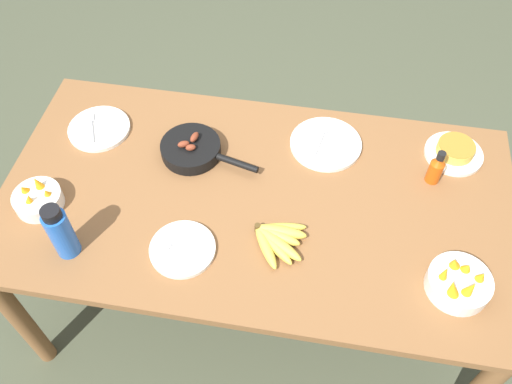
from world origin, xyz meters
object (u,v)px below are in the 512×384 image
hot_sauce_bottle (436,168)px  water_bottle (61,232)px  frittata_plate_center (455,151)px  skillet (192,149)px  empty_plate_far_left (183,249)px  banana_bunch (276,238)px  empty_plate_near_front (326,144)px  empty_plate_far_right (99,129)px  fruit_bowl_mango (459,283)px  fruit_bowl_citrus (38,199)px

hot_sauce_bottle → water_bottle: bearing=-156.9°
frittata_plate_center → hot_sauce_bottle: size_ratio=1.49×
skillet → empty_plate_far_left: bearing=-66.4°
banana_bunch → empty_plate_near_front: bearing=75.1°
frittata_plate_center → empty_plate_near_front: (-0.47, -0.03, -0.01)m
empty_plate_near_front → empty_plate_far_left: (-0.41, -0.54, 0.00)m
banana_bunch → empty_plate_far_right: banana_bunch is taller
empty_plate_far_left → fruit_bowl_mango: 0.87m
empty_plate_near_front → fruit_bowl_citrus: bearing=-154.9°
skillet → fruit_bowl_mango: bearing=-8.7°
fruit_bowl_mango → hot_sauce_bottle: 0.43m
empty_plate_near_front → empty_plate_far_left: bearing=-127.6°
skillet → fruit_bowl_mango: 1.02m
empty_plate_near_front → skillet: bearing=-165.0°
banana_bunch → empty_plate_far_left: 0.31m
banana_bunch → frittata_plate_center: 0.76m
hot_sauce_bottle → fruit_bowl_mango: bearing=-81.7°
frittata_plate_center → water_bottle: (-1.25, -0.63, 0.08)m
skillet → fruit_bowl_citrus: 0.56m
frittata_plate_center → empty_plate_near_front: frittata_plate_center is taller
empty_plate_far_left → fruit_bowl_citrus: size_ratio=1.31×
skillet → empty_plate_far_left: (0.07, -0.41, -0.02)m
empty_plate_near_front → water_bottle: (-0.78, -0.60, 0.10)m
empty_plate_far_left → empty_plate_far_right: size_ratio=0.91×
skillet → fruit_bowl_citrus: bearing=-131.5°
fruit_bowl_mango → empty_plate_far_left: bearing=-179.2°
banana_bunch → skillet: skillet is taller
skillet → empty_plate_near_front: size_ratio=1.39×
frittata_plate_center → water_bottle: 1.40m
banana_bunch → fruit_bowl_citrus: bearing=179.3°
empty_plate_near_front → fruit_bowl_citrus: (-0.95, -0.44, 0.02)m
hot_sauce_bottle → skillet: bearing=-178.2°
fruit_bowl_mango → empty_plate_far_right: bearing=160.8°
fruit_bowl_mango → water_bottle: (-1.23, -0.07, 0.07)m
banana_bunch → empty_plate_near_front: (0.12, 0.45, -0.01)m
skillet → hot_sauce_bottle: bearing=16.2°
banana_bunch → skillet: 0.48m
banana_bunch → hot_sauce_bottle: bearing=34.5°
banana_bunch → empty_plate_far_left: bearing=-163.6°
banana_bunch → empty_plate_far_right: size_ratio=0.85×
empty_plate_near_front → fruit_bowl_mango: bearing=-49.4°
empty_plate_far_left → hot_sauce_bottle: (0.81, 0.44, 0.05)m
fruit_bowl_mango → water_bottle: 1.24m
empty_plate_far_right → frittata_plate_center: bearing=4.3°
banana_bunch → skillet: (-0.36, 0.32, 0.01)m
fruit_bowl_citrus → water_bottle: 0.24m
frittata_plate_center → hot_sauce_bottle: (-0.08, -0.13, 0.04)m
skillet → empty_plate_far_right: (-0.39, 0.06, -0.02)m
water_bottle → hot_sauce_bottle: water_bottle is taller
skillet → empty_plate_far_left: skillet is taller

